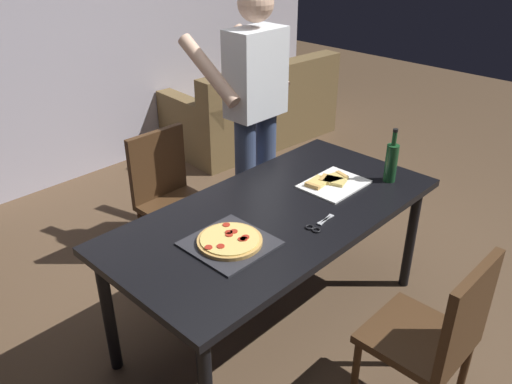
{
  "coord_description": "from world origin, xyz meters",
  "views": [
    {
      "loc": [
        -1.75,
        -1.54,
        2.1
      ],
      "look_at": [
        0.0,
        0.15,
        0.8
      ],
      "focal_mm": 36.45,
      "sensor_mm": 36.0,
      "label": 1
    }
  ],
  "objects_px": {
    "couch": "(255,113)",
    "dining_table": "(277,222)",
    "wine_bottle": "(391,162)",
    "chair_near_camera": "(437,333)",
    "chair_far_side": "(169,192)",
    "pepperoni_pizza_on_tray": "(230,242)",
    "person_serving_pizza": "(254,107)",
    "kitchen_scissors": "(318,225)"
  },
  "relations": [
    {
      "from": "couch",
      "to": "dining_table",
      "type": "bearing_deg",
      "value": -133.65
    },
    {
      "from": "wine_bottle",
      "to": "chair_near_camera",
      "type": "bearing_deg",
      "value": -135.19
    },
    {
      "from": "chair_near_camera",
      "to": "wine_bottle",
      "type": "xyz_separation_m",
      "value": [
        0.7,
        0.69,
        0.36
      ]
    },
    {
      "from": "couch",
      "to": "chair_near_camera",
      "type": "bearing_deg",
      "value": -122.99
    },
    {
      "from": "dining_table",
      "to": "couch",
      "type": "relative_size",
      "value": 1.03
    },
    {
      "from": "dining_table",
      "to": "couch",
      "type": "distance_m",
      "value": 2.77
    },
    {
      "from": "dining_table",
      "to": "chair_far_side",
      "type": "xyz_separation_m",
      "value": [
        0.0,
        0.93,
        -0.17
      ]
    },
    {
      "from": "couch",
      "to": "chair_far_side",
      "type": "bearing_deg",
      "value": -150.92
    },
    {
      "from": "dining_table",
      "to": "pepperoni_pizza_on_tray",
      "type": "bearing_deg",
      "value": -171.93
    },
    {
      "from": "couch",
      "to": "pepperoni_pizza_on_tray",
      "type": "height_order",
      "value": "couch"
    },
    {
      "from": "chair_far_side",
      "to": "wine_bottle",
      "type": "relative_size",
      "value": 2.85
    },
    {
      "from": "person_serving_pizza",
      "to": "pepperoni_pizza_on_tray",
      "type": "height_order",
      "value": "person_serving_pizza"
    },
    {
      "from": "couch",
      "to": "kitchen_scissors",
      "type": "height_order",
      "value": "couch"
    },
    {
      "from": "person_serving_pizza",
      "to": "dining_table",
      "type": "bearing_deg",
      "value": -128.42
    },
    {
      "from": "dining_table",
      "to": "chair_near_camera",
      "type": "distance_m",
      "value": 0.95
    },
    {
      "from": "chair_near_camera",
      "to": "person_serving_pizza",
      "type": "height_order",
      "value": "person_serving_pizza"
    },
    {
      "from": "pepperoni_pizza_on_tray",
      "to": "wine_bottle",
      "type": "xyz_separation_m",
      "value": [
        1.09,
        -0.18,
        0.1
      ]
    },
    {
      "from": "chair_far_side",
      "to": "kitchen_scissors",
      "type": "distance_m",
      "value": 1.21
    },
    {
      "from": "dining_table",
      "to": "wine_bottle",
      "type": "distance_m",
      "value": 0.76
    },
    {
      "from": "couch",
      "to": "kitchen_scissors",
      "type": "relative_size",
      "value": 9.04
    },
    {
      "from": "chair_far_side",
      "to": "wine_bottle",
      "type": "distance_m",
      "value": 1.41
    },
    {
      "from": "dining_table",
      "to": "kitchen_scissors",
      "type": "distance_m",
      "value": 0.26
    },
    {
      "from": "couch",
      "to": "kitchen_scissors",
      "type": "distance_m",
      "value": 2.95
    },
    {
      "from": "chair_near_camera",
      "to": "dining_table",
      "type": "bearing_deg",
      "value": 90.0
    },
    {
      "from": "pepperoni_pizza_on_tray",
      "to": "wine_bottle",
      "type": "relative_size",
      "value": 1.15
    },
    {
      "from": "chair_near_camera",
      "to": "kitchen_scissors",
      "type": "height_order",
      "value": "chair_near_camera"
    },
    {
      "from": "chair_far_side",
      "to": "kitchen_scissors",
      "type": "height_order",
      "value": "chair_far_side"
    },
    {
      "from": "chair_far_side",
      "to": "couch",
      "type": "relative_size",
      "value": 0.51
    },
    {
      "from": "chair_far_side",
      "to": "wine_bottle",
      "type": "bearing_deg",
      "value": -59.18
    },
    {
      "from": "couch",
      "to": "wine_bottle",
      "type": "relative_size",
      "value": 5.57
    },
    {
      "from": "dining_table",
      "to": "chair_far_side",
      "type": "relative_size",
      "value": 2.02
    },
    {
      "from": "couch",
      "to": "pepperoni_pizza_on_tray",
      "type": "relative_size",
      "value": 4.83
    },
    {
      "from": "chair_far_side",
      "to": "chair_near_camera",
      "type": "bearing_deg",
      "value": -90.0
    },
    {
      "from": "pepperoni_pizza_on_tray",
      "to": "wine_bottle",
      "type": "distance_m",
      "value": 1.11
    },
    {
      "from": "chair_near_camera",
      "to": "person_serving_pizza",
      "type": "bearing_deg",
      "value": 71.04
    },
    {
      "from": "pepperoni_pizza_on_tray",
      "to": "wine_bottle",
      "type": "height_order",
      "value": "wine_bottle"
    },
    {
      "from": "chair_near_camera",
      "to": "couch",
      "type": "height_order",
      "value": "chair_near_camera"
    },
    {
      "from": "couch",
      "to": "wine_bottle",
      "type": "height_order",
      "value": "wine_bottle"
    },
    {
      "from": "chair_far_side",
      "to": "dining_table",
      "type": "bearing_deg",
      "value": -90.0
    },
    {
      "from": "couch",
      "to": "person_serving_pizza",
      "type": "xyz_separation_m",
      "value": [
        -1.33,
        -1.27,
        0.7
      ]
    },
    {
      "from": "person_serving_pizza",
      "to": "wine_bottle",
      "type": "relative_size",
      "value": 5.54
    },
    {
      "from": "chair_near_camera",
      "to": "couch",
      "type": "xyz_separation_m",
      "value": [
        1.9,
        2.92,
        -0.21
      ]
    }
  ]
}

